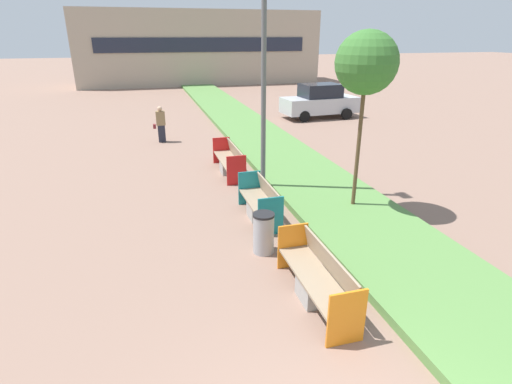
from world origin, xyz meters
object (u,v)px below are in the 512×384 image
pedestrian_walking (161,124)px  bench_orange_frame (317,281)px  sapling_tree_near (366,64)px  street_lamp_post (264,23)px  litter_bin (264,233)px  parked_car_distant (320,101)px  bench_teal_frame (260,205)px  bench_red_frame (230,162)px

pedestrian_walking → bench_orange_frame: bearing=-80.8°
sapling_tree_near → pedestrian_walking: 10.35m
street_lamp_post → litter_bin: bearing=-106.5°
pedestrian_walking → parked_car_distant: size_ratio=0.36×
street_lamp_post → parked_car_distant: size_ratio=1.99×
pedestrian_walking → sapling_tree_near: bearing=-63.1°
bench_teal_frame → pedestrian_walking: pedestrian_walking is taller
bench_orange_frame → litter_bin: (-0.43, 1.86, 0.08)m
bench_red_frame → pedestrian_walking: 5.30m
bench_orange_frame → bench_teal_frame: 3.54m
bench_teal_frame → parked_car_distant: size_ratio=0.46×
bench_orange_frame → bench_red_frame: same height
street_lamp_post → bench_red_frame: bearing=107.7°
sapling_tree_near → pedestrian_walking: bearing=116.9°
bench_red_frame → litter_bin: 5.44m
litter_bin → bench_red_frame: bearing=85.4°
street_lamp_post → bench_orange_frame: bearing=-96.5°
bench_orange_frame → parked_car_distant: bearing=65.8°
parked_car_distant → street_lamp_post: bearing=-126.1°
sapling_tree_near → parked_car_distant: bearing=70.0°
litter_bin → parked_car_distant: (7.35, 13.54, 0.46)m
bench_orange_frame → litter_bin: size_ratio=2.55×
bench_teal_frame → pedestrian_walking: size_ratio=1.27×
bench_teal_frame → litter_bin: bench_teal_frame is taller
street_lamp_post → parked_car_distant: (6.31, 10.03, -3.77)m
bench_red_frame → pedestrian_walking: size_ratio=1.59×
litter_bin → pedestrian_walking: 10.44m
litter_bin → pedestrian_walking: bearing=98.5°
bench_teal_frame → parked_car_distant: parked_car_distant is taller
litter_bin → parked_car_distant: 15.42m
bench_orange_frame → pedestrian_walking: bearing=99.2°
sapling_tree_near → parked_car_distant: size_ratio=1.05×
pedestrian_walking → parked_car_distant: parked_car_distant is taller
pedestrian_walking → bench_red_frame: bearing=-68.0°
litter_bin → bench_teal_frame: bearing=75.8°
bench_orange_frame → bench_red_frame: size_ratio=0.94×
sapling_tree_near → litter_bin: bearing=-153.3°
bench_red_frame → sapling_tree_near: (2.51, -3.94, 3.38)m
litter_bin → parked_car_distant: parked_car_distant is taller
street_lamp_post → pedestrian_walking: 8.26m
bench_teal_frame → bench_orange_frame: bearing=-89.9°
bench_orange_frame → sapling_tree_near: bearing=53.0°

